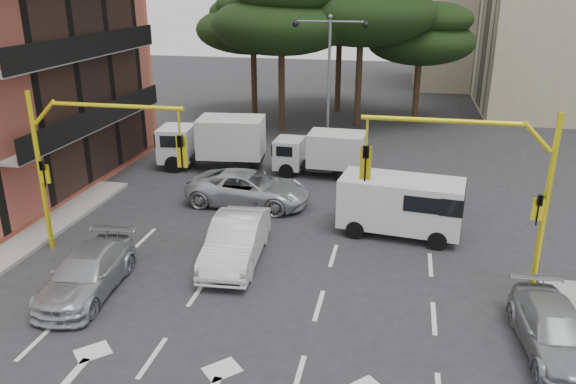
# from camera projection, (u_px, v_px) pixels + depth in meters

# --- Properties ---
(ground) EXTENTS (120.00, 120.00, 0.00)m
(ground) POSITION_uv_depth(u_px,v_px,m) (257.00, 299.00, 17.93)
(ground) COLOR #28282B
(ground) RESTS_ON ground
(median_strip) EXTENTS (1.40, 6.00, 0.15)m
(median_strip) POSITION_uv_depth(u_px,v_px,m) (327.00, 155.00, 32.58)
(median_strip) COLOR gray
(median_strip) RESTS_ON ground
(pine_left_near) EXTENTS (9.15, 9.15, 10.23)m
(pine_left_near) POSITION_uv_depth(u_px,v_px,m) (282.00, 14.00, 36.17)
(pine_left_near) COLOR #382616
(pine_left_near) RESTS_ON ground
(pine_center) EXTENTS (9.98, 9.98, 11.16)m
(pine_center) POSITION_uv_depth(u_px,v_px,m) (363.00, 2.00, 36.81)
(pine_center) COLOR #382616
(pine_center) RESTS_ON ground
(pine_left_far) EXTENTS (8.32, 8.32, 9.30)m
(pine_left_far) POSITION_uv_depth(u_px,v_px,m) (253.00, 21.00, 40.66)
(pine_left_far) COLOR #382616
(pine_left_far) RESTS_ON ground
(pine_right) EXTENTS (7.49, 7.49, 8.37)m
(pine_right) POSITION_uv_depth(u_px,v_px,m) (422.00, 34.00, 38.61)
(pine_right) COLOR #382616
(pine_right) RESTS_ON ground
(pine_back) EXTENTS (9.15, 9.15, 10.23)m
(pine_back) POSITION_uv_depth(u_px,v_px,m) (341.00, 10.00, 42.02)
(pine_back) COLOR #382616
(pine_back) RESTS_ON ground
(signal_mast_right) EXTENTS (5.79, 0.37, 6.00)m
(signal_mast_right) POSITION_uv_depth(u_px,v_px,m) (487.00, 178.00, 17.10)
(signal_mast_right) COLOR yellow
(signal_mast_right) RESTS_ON ground
(signal_mast_left) EXTENTS (5.79, 0.37, 6.00)m
(signal_mast_left) POSITION_uv_depth(u_px,v_px,m) (82.00, 152.00, 19.70)
(signal_mast_left) COLOR yellow
(signal_mast_left) RESTS_ON ground
(street_lamp_center) EXTENTS (4.16, 0.36, 7.77)m
(street_lamp_center) POSITION_uv_depth(u_px,v_px,m) (329.00, 62.00, 30.72)
(street_lamp_center) COLOR slate
(street_lamp_center) RESTS_ON median_strip
(car_white_hatch) EXTENTS (2.05, 5.03, 1.62)m
(car_white_hatch) POSITION_uv_depth(u_px,v_px,m) (236.00, 240.00, 20.11)
(car_white_hatch) COLOR silver
(car_white_hatch) RESTS_ON ground
(car_blue_compact) EXTENTS (4.49, 3.34, 1.42)m
(car_blue_compact) POSITION_uv_depth(u_px,v_px,m) (411.00, 192.00, 25.03)
(car_blue_compact) COLOR #1839C6
(car_blue_compact) RESTS_ON ground
(car_silver_wagon) EXTENTS (2.28, 4.85, 1.37)m
(car_silver_wagon) POSITION_uv_depth(u_px,v_px,m) (87.00, 273.00, 18.10)
(car_silver_wagon) COLOR #9EA2A6
(car_silver_wagon) RESTS_ON ground
(car_silver_cross_a) EXTENTS (5.67, 2.88, 1.54)m
(car_silver_cross_a) POSITION_uv_depth(u_px,v_px,m) (249.00, 188.00, 25.32)
(car_silver_cross_a) COLOR #B0B4B9
(car_silver_cross_a) RESTS_ON ground
(car_silver_parked) EXTENTS (2.14, 4.51, 1.27)m
(car_silver_parked) POSITION_uv_depth(u_px,v_px,m) (555.00, 332.00, 15.13)
(car_silver_parked) COLOR gray
(car_silver_parked) RESTS_ON ground
(van_white) EXTENTS (4.95, 2.69, 2.36)m
(van_white) POSITION_uv_depth(u_px,v_px,m) (400.00, 206.00, 22.20)
(van_white) COLOR silver
(van_white) RESTS_ON ground
(box_truck_a) EXTENTS (5.90, 2.98, 2.79)m
(box_truck_a) POSITION_uv_depth(u_px,v_px,m) (213.00, 143.00, 30.21)
(box_truck_a) COLOR silver
(box_truck_a) RESTS_ON ground
(box_truck_b) EXTENTS (4.79, 2.14, 2.32)m
(box_truck_b) POSITION_uv_depth(u_px,v_px,m) (320.00, 154.00, 29.11)
(box_truck_b) COLOR silver
(box_truck_b) RESTS_ON ground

